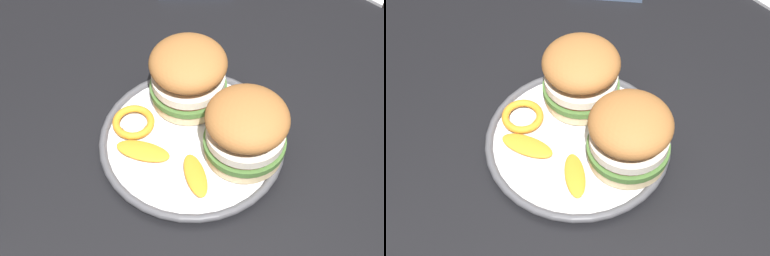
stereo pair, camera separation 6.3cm
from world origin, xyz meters
The scene contains 8 objects.
dining_table centered at (0.00, 0.00, 0.62)m, with size 1.27×1.01×0.71m.
dinner_plate centered at (0.04, 0.06, 0.72)m, with size 0.27×0.27×0.02m.
sandwich_half_left centered at (0.01, -0.01, 0.78)m, with size 0.13×0.13×0.10m.
sandwich_half_right centered at (-0.01, 0.11, 0.78)m, with size 0.12×0.12×0.10m.
orange_peel_curled centered at (0.11, 0.00, 0.73)m, with size 0.08×0.08×0.01m.
orange_peel_strip_long centered at (0.11, 0.05, 0.73)m, with size 0.08×0.08×0.01m.
orange_peel_strip_short centered at (0.07, 0.12, 0.73)m, with size 0.04×0.08×0.01m.
table_knife centered at (-0.41, -0.07, 0.71)m, with size 0.10×0.21×0.01m.
Camera 1 is at (0.26, 0.49, 1.38)m, focal length 52.76 mm.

